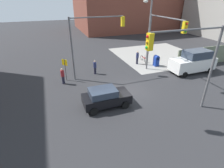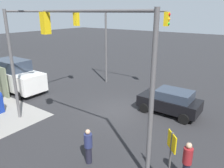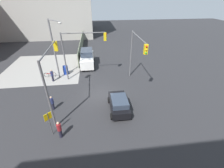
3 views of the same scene
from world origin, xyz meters
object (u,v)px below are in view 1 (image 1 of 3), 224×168
at_px(mailbox_blue, 156,60).
at_px(bicycle_leaning_on_fence, 144,59).
at_px(street_lamp_corner, 148,29).
at_px(pedestrian_crossing, 95,67).
at_px(coupe_black, 106,97).
at_px(van_white_delivery, 193,62).
at_px(traffic_signal_se_corner, 191,56).
at_px(pedestrian_walking_north, 63,76).
at_px(pedestrian_waiting, 137,57).
at_px(traffic_signal_ne_corner, 161,35).
at_px(traffic_signal_nw_corner, 93,35).

distance_m(mailbox_blue, bicycle_leaning_on_fence, 2.32).
xyz_separation_m(street_lamp_corner, pedestrian_crossing, (-6.93, -0.35, -3.85)).
relative_size(coupe_black, van_white_delivery, 0.72).
bearing_deg(street_lamp_corner, van_white_delivery, -41.43).
distance_m(traffic_signal_se_corner, street_lamp_corner, 10.41).
bearing_deg(pedestrian_walking_north, traffic_signal_se_corner, -26.84).
distance_m(street_lamp_corner, pedestrian_crossing, 7.93).
distance_m(street_lamp_corner, pedestrian_walking_north, 11.52).
relative_size(traffic_signal_se_corner, bicycle_leaning_on_fence, 3.71).
height_order(van_white_delivery, pedestrian_waiting, van_white_delivery).
height_order(coupe_black, van_white_delivery, van_white_delivery).
distance_m(traffic_signal_ne_corner, pedestrian_crossing, 8.07).
bearing_deg(traffic_signal_ne_corner, pedestrian_waiting, 94.06).
bearing_deg(pedestrian_crossing, traffic_signal_se_corner, 5.87).
xyz_separation_m(mailbox_blue, coupe_black, (-9.16, -6.64, 0.08)).
distance_m(street_lamp_corner, mailbox_blue, 4.17).
xyz_separation_m(traffic_signal_nw_corner, mailbox_blue, (8.42, 0.50, -3.89)).
bearing_deg(street_lamp_corner, bicycle_leaning_on_fence, 67.90).
distance_m(traffic_signal_se_corner, mailbox_blue, 11.01).
height_order(traffic_signal_nw_corner, van_white_delivery, traffic_signal_nw_corner).
xyz_separation_m(traffic_signal_ne_corner, pedestrian_crossing, (-6.50, 2.92, -3.80)).
bearing_deg(traffic_signal_se_corner, coupe_black, 151.06).
distance_m(traffic_signal_nw_corner, van_white_delivery, 12.19).
relative_size(traffic_signal_se_corner, pedestrian_crossing, 3.94).
height_order(traffic_signal_nw_corner, pedestrian_waiting, traffic_signal_nw_corner).
distance_m(traffic_signal_nw_corner, mailbox_blue, 9.29).
height_order(traffic_signal_ne_corner, coupe_black, traffic_signal_ne_corner).
distance_m(pedestrian_waiting, pedestrian_walking_north, 10.36).
bearing_deg(van_white_delivery, bicycle_leaning_on_fence, 123.54).
bearing_deg(traffic_signal_se_corner, bicycle_leaning_on_fence, 73.85).
relative_size(traffic_signal_ne_corner, pedestrian_waiting, 3.71).
bearing_deg(pedestrian_crossing, van_white_delivery, 55.47).
xyz_separation_m(traffic_signal_se_corner, bicycle_leaning_on_fence, (3.39, 11.70, -4.31)).
height_order(coupe_black, pedestrian_crossing, pedestrian_crossing).
xyz_separation_m(van_white_delivery, pedestrian_waiting, (-4.98, 4.70, -0.37)).
relative_size(traffic_signal_ne_corner, street_lamp_corner, 0.81).
bearing_deg(traffic_signal_ne_corner, traffic_signal_se_corner, -108.64).
bearing_deg(pedestrian_crossing, coupe_black, -25.56).
distance_m(traffic_signal_se_corner, bicycle_leaning_on_fence, 12.92).
xyz_separation_m(traffic_signal_se_corner, mailbox_blue, (3.99, 9.50, -3.90)).
distance_m(traffic_signal_ne_corner, pedestrian_waiting, 5.65).
bearing_deg(coupe_black, traffic_signal_se_corner, -28.94).
xyz_separation_m(traffic_signal_ne_corner, bicycle_leaning_on_fence, (1.10, 4.92, -4.30)).
xyz_separation_m(traffic_signal_ne_corner, pedestrian_waiting, (-0.30, 4.22, -3.74)).
bearing_deg(traffic_signal_nw_corner, mailbox_blue, 3.40).
xyz_separation_m(mailbox_blue, van_white_delivery, (2.98, -3.20, 0.52)).
height_order(mailbox_blue, pedestrian_waiting, pedestrian_waiting).
bearing_deg(bicycle_leaning_on_fence, pedestrian_walking_north, -163.41).
bearing_deg(traffic_signal_se_corner, van_white_delivery, 42.13).
bearing_deg(pedestrian_crossing, pedestrian_walking_north, -87.39).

